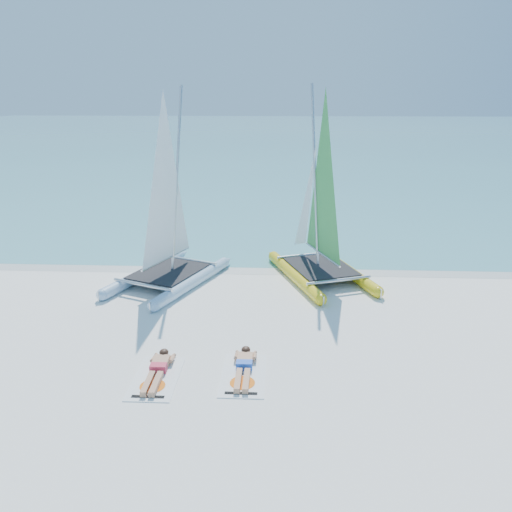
% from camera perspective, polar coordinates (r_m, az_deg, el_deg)
% --- Properties ---
extents(ground, '(140.00, 140.00, 0.00)m').
position_cam_1_polar(ground, '(13.11, -0.17, -9.53)').
color(ground, white).
rests_on(ground, ground).
extents(sea, '(140.00, 115.00, 0.01)m').
position_cam_1_polar(sea, '(74.83, 2.36, 13.65)').
color(sea, '#7ACBC8').
rests_on(sea, ground).
extents(wet_sand_strip, '(140.00, 1.40, 0.01)m').
position_cam_1_polar(wet_sand_strip, '(18.15, 0.71, -1.38)').
color(wet_sand_strip, silver).
rests_on(wet_sand_strip, ground).
extents(catamaran_blue, '(3.95, 5.30, 6.54)m').
position_cam_1_polar(catamaran_blue, '(16.54, -10.10, 3.43)').
color(catamaran_blue, '#C0EBFC').
rests_on(catamaran_blue, ground).
extents(catamaran_yellow, '(3.83, 5.33, 6.60)m').
position_cam_1_polar(catamaran_yellow, '(17.19, 6.98, 4.58)').
color(catamaran_yellow, yellow).
rests_on(catamaran_yellow, ground).
extents(towel_a, '(1.00, 1.85, 0.02)m').
position_cam_1_polar(towel_a, '(11.74, -11.32, -13.48)').
color(towel_a, white).
rests_on(towel_a, ground).
extents(sunbather_a, '(0.37, 1.73, 0.26)m').
position_cam_1_polar(sunbather_a, '(11.84, -11.13, -12.55)').
color(sunbather_a, tan).
rests_on(sunbather_a, towel_a).
extents(towel_b, '(1.00, 1.85, 0.02)m').
position_cam_1_polar(towel_b, '(11.63, -1.44, -13.41)').
color(towel_b, white).
rests_on(towel_b, ground).
extents(sunbather_b, '(0.37, 1.73, 0.26)m').
position_cam_1_polar(sunbather_b, '(11.74, -1.37, -12.46)').
color(sunbather_b, tan).
rests_on(sunbather_b, towel_b).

